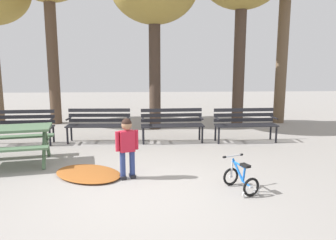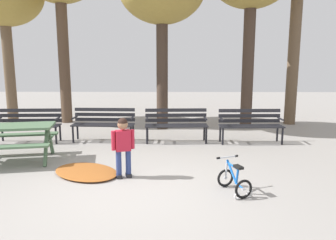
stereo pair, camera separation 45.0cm
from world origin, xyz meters
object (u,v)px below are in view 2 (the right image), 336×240
at_px(park_bench_far_right, 250,123).
at_px(kids_bicycle, 234,180).
at_px(park_bench_far_left, 29,122).
at_px(park_bench_right, 176,122).
at_px(park_bench_left, 104,121).
at_px(child_standing, 123,143).
at_px(picnic_table, 8,134).

height_order(park_bench_far_right, kids_bicycle, park_bench_far_right).
xyz_separation_m(park_bench_far_left, kids_bicycle, (4.68, -3.32, -0.31)).
relative_size(park_bench_right, park_bench_far_right, 1.00).
bearing_deg(park_bench_left, child_standing, -71.78).
height_order(park_bench_left, park_bench_far_right, same).
height_order(picnic_table, child_standing, child_standing).
relative_size(park_bench_far_left, park_bench_right, 1.00).
height_order(park_bench_right, child_standing, child_standing).
relative_size(park_bench_left, child_standing, 1.49).
relative_size(picnic_table, kids_bicycle, 3.20).
distance_m(park_bench_far_left, park_bench_right, 3.80).
distance_m(park_bench_left, kids_bicycle, 4.45).
bearing_deg(park_bench_left, kids_bicycle, -51.40).
height_order(picnic_table, park_bench_left, park_bench_left).
xyz_separation_m(park_bench_far_right, child_standing, (-2.87, -2.66, 0.13)).
bearing_deg(park_bench_right, picnic_table, -152.47).
xyz_separation_m(park_bench_left, kids_bicycle, (2.77, -3.47, -0.31)).
bearing_deg(park_bench_far_right, park_bench_far_left, -179.86).
relative_size(park_bench_left, kids_bicycle, 2.56).
height_order(picnic_table, park_bench_far_left, park_bench_far_left).
bearing_deg(picnic_table, park_bench_far_left, 100.43).
relative_size(park_bench_far_right, child_standing, 1.49).
bearing_deg(park_bench_far_right, park_bench_left, 177.90).
bearing_deg(child_standing, kids_bicycle, -19.96).
xyz_separation_m(park_bench_far_left, park_bench_far_right, (5.70, 0.01, 0.00)).
distance_m(picnic_table, child_standing, 2.67).
height_order(park_bench_far_left, park_bench_right, same).
xyz_separation_m(park_bench_far_left, park_bench_right, (3.80, 0.07, 0.00)).
bearing_deg(child_standing, picnic_table, 160.14).
height_order(park_bench_left, child_standing, child_standing).
xyz_separation_m(park_bench_far_right, kids_bicycle, (-1.02, -3.33, -0.31)).
bearing_deg(park_bench_far_right, picnic_table, -161.94).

